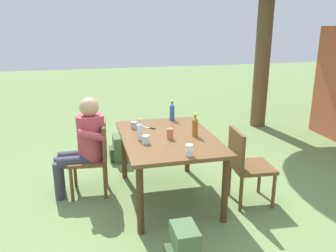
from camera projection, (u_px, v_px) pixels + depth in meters
name	position (u px, v px, depth m)	size (l,w,h in m)	color
ground_plane	(168.00, 196.00, 4.15)	(24.00, 24.00, 0.00)	#6B844C
dining_table	(168.00, 144.00, 3.96)	(1.48, 1.03, 0.76)	brown
chair_near_left	(95.00, 154.00, 4.13)	(0.48, 0.48, 0.87)	brown
chair_far_right	(246.00, 163.00, 3.89)	(0.47, 0.47, 0.87)	brown
person_in_white_shirt	(85.00, 142.00, 4.06)	(0.47, 0.62, 1.18)	#B7424C
bottle_amber	(195.00, 126.00, 3.91)	(0.06, 0.06, 0.27)	#996019
bottle_clear	(140.00, 131.00, 3.79)	(0.06, 0.06, 0.24)	white
bottle_blue	(172.00, 112.00, 4.54)	(0.06, 0.06, 0.26)	#2D56A3
cup_glass	(146.00, 139.00, 3.69)	(0.08, 0.08, 0.09)	silver
cup_white	(189.00, 150.00, 3.35)	(0.08, 0.08, 0.11)	white
cup_terracotta	(170.00, 134.00, 3.83)	(0.07, 0.07, 0.12)	#BC6B47
cup_steel	(134.00, 125.00, 4.21)	(0.08, 0.08, 0.08)	#B2B7BC
table_knife	(148.00, 128.00, 4.23)	(0.18, 0.19, 0.01)	silver
backpack_by_near_side	(119.00, 148.00, 5.19)	(0.33, 0.26, 0.38)	#47663D
backpack_by_far_side	(183.00, 250.00, 2.87)	(0.29, 0.26, 0.41)	#47663D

